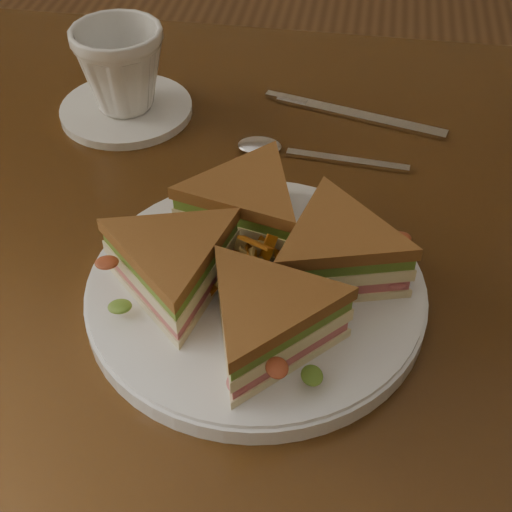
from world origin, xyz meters
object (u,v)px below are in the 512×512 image
object	(u,v)px
spoon	(280,150)
saucer	(127,110)
coffee_cup	(121,69)
knife	(347,113)
plate	(256,292)
table	(264,291)
sandwich_wedges	(256,260)

from	to	relation	value
spoon	saucer	xyz separation A→B (m)	(-0.19, 0.05, 0.00)
saucer	coffee_cup	size ratio (longest dim) A/B	1.49
knife	coffee_cup	bearing A→B (deg)	-157.38
plate	spoon	size ratio (longest dim) A/B	1.56
plate	coffee_cup	bearing A→B (deg)	126.28
spoon	coffee_cup	xyz separation A→B (m)	(-0.19, 0.05, 0.05)
plate	knife	bearing A→B (deg)	79.23
spoon	knife	distance (m)	0.11
table	spoon	xyz separation A→B (m)	(0.00, 0.11, 0.10)
plate	saucer	size ratio (longest dim) A/B	1.90
table	sandwich_wedges	world-z (taller)	sandwich_wedges
saucer	plate	bearing A→B (deg)	-53.72
sandwich_wedges	saucer	xyz separation A→B (m)	(-0.19, 0.26, -0.04)
sandwich_wedges	knife	xyz separation A→B (m)	(0.06, 0.30, -0.04)
knife	sandwich_wedges	bearing A→B (deg)	-86.56
sandwich_wedges	knife	size ratio (longest dim) A/B	1.38
plate	spoon	world-z (taller)	plate
plate	sandwich_wedges	bearing A→B (deg)	0.00
plate	coffee_cup	world-z (taller)	coffee_cup
sandwich_wedges	knife	bearing A→B (deg)	79.23
sandwich_wedges	coffee_cup	size ratio (longest dim) A/B	2.89
sandwich_wedges	knife	distance (m)	0.31
knife	coffee_cup	xyz separation A→B (m)	(-0.25, -0.04, 0.05)
saucer	coffee_cup	xyz separation A→B (m)	(0.00, 0.00, 0.05)
table	sandwich_wedges	size ratio (longest dim) A/B	4.11
plate	saucer	bearing A→B (deg)	126.28
knife	coffee_cup	distance (m)	0.26
table	knife	size ratio (longest dim) A/B	5.67
sandwich_wedges	spoon	bearing A→B (deg)	92.22
coffee_cup	saucer	bearing A→B (deg)	0.00
coffee_cup	sandwich_wedges	bearing A→B (deg)	-66.62
table	saucer	size ratio (longest dim) A/B	7.97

